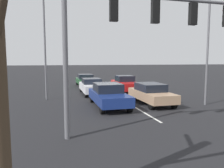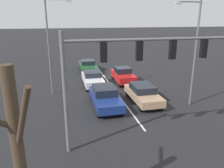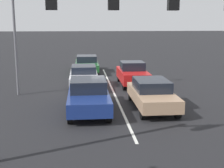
{
  "view_description": "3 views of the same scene",
  "coord_description": "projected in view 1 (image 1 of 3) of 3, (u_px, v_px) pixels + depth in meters",
  "views": [
    {
      "loc": [
        5.02,
        20.84,
        3.05
      ],
      "look_at": [
        1.26,
        6.64,
        1.45
      ],
      "focal_mm": 35.0,
      "sensor_mm": 36.0,
      "label": 1
    },
    {
      "loc": [
        4.62,
        22.42,
        6.61
      ],
      "look_at": [
        0.95,
        6.53,
        1.6
      ],
      "focal_mm": 35.0,
      "sensor_mm": 36.0,
      "label": 2
    },
    {
      "loc": [
        1.88,
        21.62,
        4.24
      ],
      "look_at": [
        0.61,
        8.51,
        1.6
      ],
      "focal_mm": 50.0,
      "sensor_mm": 36.0,
      "label": 3
    }
  ],
  "objects": [
    {
      "name": "street_lamp_left_shoulder",
      "position": [
        205.0,
        38.0,
        14.47
      ],
      "size": [
        1.98,
        0.24,
        7.76
      ],
      "color": "slate",
      "rests_on": "ground_plane"
    },
    {
      "name": "car_white_midlane_second",
      "position": [
        92.0,
        86.0,
        19.68
      ],
      "size": [
        1.77,
        4.48,
        1.42
      ],
      "color": "silver",
      "rests_on": "ground_plane"
    },
    {
      "name": "lane_stripe_left_divider",
      "position": [
        114.0,
        95.0,
        19.03
      ],
      "size": [
        0.12,
        17.41,
        0.01
      ],
      "primitive_type": "cube",
      "color": "silver",
      "rests_on": "ground_plane"
    },
    {
      "name": "car_navy_midlane_front",
      "position": [
        108.0,
        95.0,
        14.37
      ],
      "size": [
        1.91,
        4.77,
        1.53
      ],
      "color": "navy",
      "rests_on": "ground_plane"
    },
    {
      "name": "car_darkgreen_midlane_third",
      "position": [
        86.0,
        80.0,
        25.56
      ],
      "size": [
        1.86,
        4.8,
        1.42
      ],
      "color": "#1E5928",
      "rests_on": "ground_plane"
    },
    {
      "name": "ground_plane",
      "position": [
        107.0,
        91.0,
        21.63
      ],
      "size": [
        240.0,
        240.0,
        0.0
      ],
      "primitive_type": "plane",
      "color": "black"
    },
    {
      "name": "car_tan_leftlane_front",
      "position": [
        151.0,
        93.0,
        15.35
      ],
      "size": [
        1.82,
        4.57,
        1.43
      ],
      "color": "tan",
      "rests_on": "ground_plane"
    },
    {
      "name": "car_red_leftlane_second",
      "position": [
        125.0,
        84.0,
        20.79
      ],
      "size": [
        1.74,
        4.07,
        1.59
      ],
      "color": "red",
      "rests_on": "ground_plane"
    },
    {
      "name": "street_lamp_right_shoulder",
      "position": [
        48.0,
        38.0,
        16.57
      ],
      "size": [
        2.18,
        0.24,
        8.11
      ],
      "color": "slate",
      "rests_on": "ground_plane"
    },
    {
      "name": "traffic_signal_gantry",
      "position": [
        142.0,
        24.0,
        8.85
      ],
      "size": [
        8.77,
        0.37,
        6.05
      ],
      "color": "slate",
      "rests_on": "ground_plane"
    }
  ]
}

